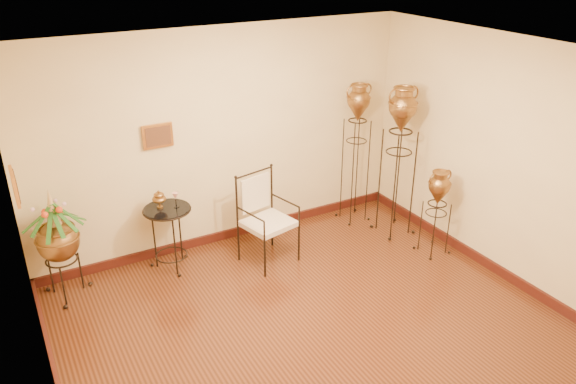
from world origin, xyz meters
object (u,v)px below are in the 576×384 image
amphora_tall (356,152)px  side_table (170,237)px  planter_urn (57,237)px  armchair (268,220)px  amphora_mid (398,161)px

amphora_tall → side_table: bearing=180.0°
amphora_tall → planter_urn: bearing=180.0°
amphora_tall → armchair: amphora_tall is taller
planter_urn → amphora_tall: bearing=-0.0°
amphora_tall → amphora_mid: amphora_mid is taller
armchair → side_table: (-1.12, 0.44, -0.15)m
planter_urn → side_table: planter_urn is taller
amphora_tall → amphora_mid: bearing=-65.3°
amphora_mid → side_table: (-2.97, 0.58, -0.62)m
amphora_tall → side_table: amphora_tall is taller
planter_urn → amphora_mid: bearing=-7.8°
amphora_mid → armchair: amphora_mid is taller
armchair → side_table: bearing=145.1°
amphora_mid → planter_urn: (-4.20, 0.58, -0.28)m
amphora_mid → amphora_tall: bearing=114.7°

